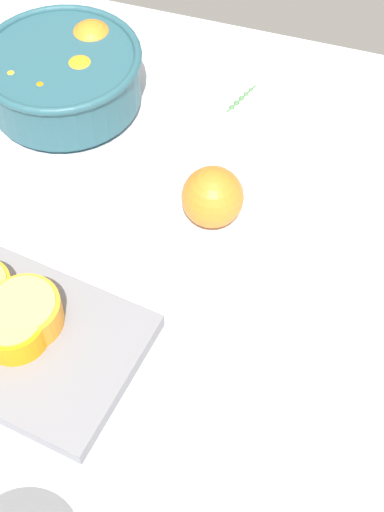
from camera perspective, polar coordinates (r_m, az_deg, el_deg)
ground_plane at (r=95.33cm, az=-0.48°, el=-2.65°), size 135.14×103.43×3.00cm
fruit_bowl at (r=113.60cm, az=-9.93°, el=13.21°), size 23.67×23.67×10.09cm
cutting_board at (r=91.57cm, az=-13.72°, el=-5.80°), size 33.72×23.74×2.21cm
orange_half_1 at (r=88.20cm, az=-13.46°, el=-5.34°), size 7.91×7.91×4.10cm
orange_half_2 at (r=88.95cm, az=-12.56°, el=-4.21°), size 8.49×8.49×4.16cm
loose_orange_4 at (r=97.34cm, az=1.74°, el=4.48°), size 8.21×8.21×8.21cm
herb_sprig_0 at (r=116.28cm, az=3.69°, el=11.89°), size 2.86×7.10×0.89cm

